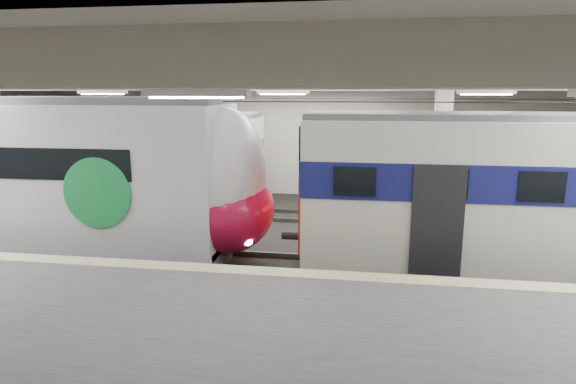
# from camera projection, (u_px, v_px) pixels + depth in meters

# --- Properties ---
(station_hall) EXTENTS (36.00, 24.00, 5.75)m
(station_hall) POSITION_uv_depth(u_px,v_px,m) (258.00, 164.00, 11.62)
(station_hall) COLOR black
(station_hall) RESTS_ON ground
(modern_emu) EXTENTS (15.14, 3.12, 4.82)m
(modern_emu) POSITION_uv_depth(u_px,v_px,m) (48.00, 180.00, 14.49)
(modern_emu) COLOR silver
(modern_emu) RESTS_ON ground
(older_rer) EXTENTS (13.43, 2.97, 4.43)m
(older_rer) POSITION_uv_depth(u_px,v_px,m) (562.00, 196.00, 12.37)
(older_rer) COLOR beige
(older_rer) RESTS_ON ground
(far_train) EXTENTS (12.88, 2.74, 4.15)m
(far_train) POSITION_uv_depth(u_px,v_px,m) (107.00, 160.00, 20.03)
(far_train) COLOR silver
(far_train) RESTS_ON ground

